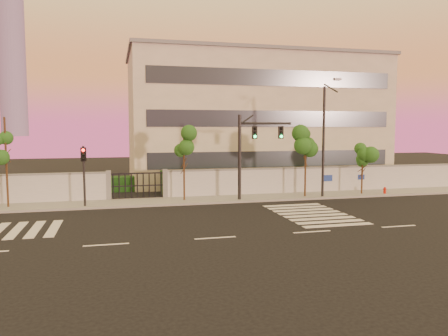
% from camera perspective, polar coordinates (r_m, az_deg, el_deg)
% --- Properties ---
extents(ground, '(120.00, 120.00, 0.00)m').
position_cam_1_polar(ground, '(20.98, -1.16, -9.13)').
color(ground, black).
rests_on(ground, ground).
extents(sidewalk, '(60.00, 3.00, 0.15)m').
position_cam_1_polar(sidewalk, '(31.07, -5.53, -4.28)').
color(sidewalk, gray).
rests_on(sidewalk, ground).
extents(perimeter_wall, '(60.00, 0.36, 2.20)m').
position_cam_1_polar(perimeter_wall, '(32.41, -5.76, -2.11)').
color(perimeter_wall, '#ABAEB2').
rests_on(perimeter_wall, ground).
extents(hedge_row, '(41.00, 4.25, 1.80)m').
position_cam_1_polar(hedge_row, '(35.28, -4.70, -1.91)').
color(hedge_row, '#0F3413').
rests_on(hedge_row, ground).
extents(institutional_building, '(24.40, 12.40, 12.25)m').
position_cam_1_polar(institutional_building, '(43.94, 3.86, 6.48)').
color(institutional_building, '#B9B19C').
rests_on(institutional_building, ground).
extents(distant_skyscraper, '(16.00, 16.00, 118.00)m').
position_cam_1_polar(distant_skyscraper, '(311.06, -26.06, 15.26)').
color(distant_skyscraper, slate).
rests_on(distant_skyscraper, ground).
extents(road_markings, '(57.00, 7.62, 0.02)m').
position_cam_1_polar(road_markings, '(24.31, -6.84, -7.13)').
color(road_markings, silver).
rests_on(road_markings, ground).
extents(street_tree_c, '(1.55, 1.24, 5.90)m').
position_cam_1_polar(street_tree_c, '(31.07, -26.61, 3.09)').
color(street_tree_c, '#382314').
rests_on(street_tree_c, ground).
extents(street_tree_d, '(1.51, 1.20, 5.15)m').
position_cam_1_polar(street_tree_d, '(30.59, -5.23, 2.58)').
color(street_tree_d, '#382314').
rests_on(street_tree_d, ground).
extents(street_tree_e, '(1.62, 1.29, 5.10)m').
position_cam_1_polar(street_tree_e, '(32.81, 10.65, 2.62)').
color(street_tree_e, '#382314').
rests_on(street_tree_e, ground).
extents(street_tree_f, '(1.59, 1.27, 3.87)m').
position_cam_1_polar(street_tree_f, '(35.22, 17.66, 1.18)').
color(street_tree_f, '#382314').
rests_on(street_tree_f, ground).
extents(traffic_signal_main, '(3.86, 0.73, 6.12)m').
position_cam_1_polar(traffic_signal_main, '(30.92, 3.43, 2.77)').
color(traffic_signal_main, black).
rests_on(traffic_signal_main, ground).
extents(traffic_signal_secondary, '(0.32, 0.32, 4.05)m').
position_cam_1_polar(traffic_signal_secondary, '(29.60, -17.83, -0.11)').
color(traffic_signal_secondary, black).
rests_on(traffic_signal_secondary, ground).
extents(streetlight_east, '(0.51, 2.07, 8.61)m').
position_cam_1_polar(streetlight_east, '(32.72, 13.02, 4.15)').
color(streetlight_east, black).
rests_on(streetlight_east, ground).
extents(fire_hydrant, '(0.26, 0.25, 0.66)m').
position_cam_1_polar(fire_hydrant, '(35.99, 20.26, -2.86)').
color(fire_hydrant, '#B7190C').
rests_on(fire_hydrant, ground).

